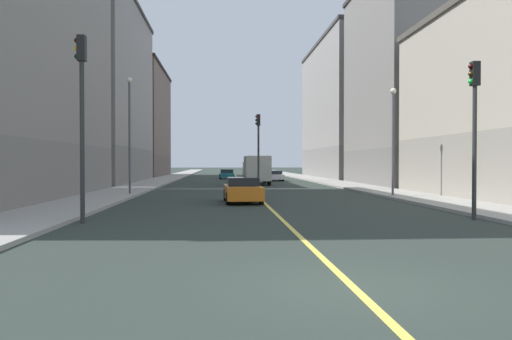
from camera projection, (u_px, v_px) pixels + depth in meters
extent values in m
plane|color=#2A342E|center=(353.00, 287.00, 8.42)|extent=(400.00, 400.00, 0.00)
cube|color=#9E9B93|center=(320.00, 180.00, 57.95)|extent=(3.57, 168.00, 0.15)
cube|color=#9E9B93|center=(161.00, 180.00, 56.64)|extent=(3.57, 168.00, 0.15)
cube|color=#E5D14C|center=(241.00, 181.00, 57.30)|extent=(0.16, 154.00, 0.01)
cube|color=slate|center=(424.00, 167.00, 46.31)|extent=(11.53, 15.66, 3.38)
cube|color=gray|center=(424.00, 67.00, 46.16)|extent=(11.53, 15.66, 15.73)
cube|color=gray|center=(357.00, 163.00, 69.03)|extent=(11.53, 25.46, 4.15)
cube|color=#9E9993|center=(358.00, 97.00, 68.89)|extent=(11.53, 25.46, 14.51)
cube|color=#474442|center=(358.00, 44.00, 68.77)|extent=(11.83, 25.76, 0.40)
cube|color=slate|center=(83.00, 166.00, 51.43)|extent=(11.53, 22.09, 3.66)
cube|color=gray|center=(82.00, 77.00, 51.29)|extent=(11.53, 22.09, 14.98)
cube|color=#3B3937|center=(82.00, 4.00, 51.17)|extent=(11.83, 22.39, 0.40)
cube|color=brown|center=(125.00, 166.00, 74.23)|extent=(11.53, 21.13, 3.20)
cube|color=brown|center=(125.00, 113.00, 74.10)|extent=(11.53, 21.13, 12.93)
cube|color=#2B221D|center=(125.00, 69.00, 74.00)|extent=(11.83, 21.43, 0.40)
cylinder|color=#2D2D2D|center=(474.00, 153.00, 18.25)|extent=(0.16, 0.16, 5.03)
cube|color=black|center=(475.00, 74.00, 18.20)|extent=(0.28, 0.32, 0.90)
sphere|color=#320404|center=(471.00, 66.00, 18.19)|extent=(0.20, 0.20, 0.20)
sphere|color=#352204|center=(471.00, 74.00, 18.19)|extent=(0.20, 0.20, 0.20)
sphere|color=green|center=(471.00, 81.00, 18.19)|extent=(0.20, 0.20, 0.20)
cylinder|color=#2D2D2D|center=(82.00, 142.00, 17.23)|extent=(0.16, 0.16, 5.74)
cube|color=black|center=(82.00, 48.00, 17.18)|extent=(0.28, 0.32, 0.90)
sphere|color=#320404|center=(77.00, 41.00, 17.17)|extent=(0.20, 0.20, 0.20)
sphere|color=orange|center=(77.00, 49.00, 17.17)|extent=(0.20, 0.20, 0.20)
sphere|color=black|center=(77.00, 57.00, 17.18)|extent=(0.20, 0.20, 0.20)
cylinder|color=#2D2D2D|center=(258.00, 158.00, 38.90)|extent=(0.16, 0.16, 5.10)
cube|color=black|center=(258.00, 120.00, 38.86)|extent=(0.28, 0.32, 0.90)
sphere|color=red|center=(256.00, 117.00, 38.84)|extent=(0.20, 0.20, 0.20)
sphere|color=#352204|center=(256.00, 120.00, 38.85)|extent=(0.20, 0.20, 0.20)
sphere|color=black|center=(256.00, 124.00, 38.85)|extent=(0.20, 0.20, 0.20)
cylinder|color=#4C4C51|center=(393.00, 144.00, 29.78)|extent=(0.14, 0.14, 6.23)
sphere|color=#EAEACC|center=(393.00, 91.00, 29.73)|extent=(0.36, 0.36, 0.36)
cylinder|color=#4C4C51|center=(130.00, 138.00, 31.36)|extent=(0.14, 0.14, 7.16)
sphere|color=#EAEACC|center=(129.00, 80.00, 31.31)|extent=(0.36, 0.36, 0.36)
cube|color=white|center=(275.00, 177.00, 57.11)|extent=(1.77, 4.31, 0.57)
cube|color=black|center=(275.00, 172.00, 57.10)|extent=(1.55, 2.23, 0.41)
cylinder|color=black|center=(267.00, 178.00, 58.39)|extent=(0.22, 0.64, 0.64)
cylinder|color=black|center=(280.00, 178.00, 58.50)|extent=(0.22, 0.64, 0.64)
cylinder|color=black|center=(269.00, 179.00, 55.73)|extent=(0.22, 0.64, 0.64)
cylinder|color=black|center=(283.00, 178.00, 55.84)|extent=(0.22, 0.64, 0.64)
cube|color=#196670|center=(227.00, 175.00, 64.36)|extent=(1.95, 4.26, 0.55)
cube|color=black|center=(227.00, 171.00, 64.50)|extent=(1.68, 2.07, 0.49)
cylinder|color=black|center=(220.00, 176.00, 65.59)|extent=(0.23, 0.64, 0.64)
cylinder|color=black|center=(233.00, 176.00, 65.74)|extent=(0.23, 0.64, 0.64)
cylinder|color=black|center=(220.00, 177.00, 62.98)|extent=(0.23, 0.64, 0.64)
cylinder|color=black|center=(234.00, 177.00, 63.13)|extent=(0.23, 0.64, 0.64)
cube|color=orange|center=(243.00, 192.00, 26.24)|extent=(2.02, 4.40, 0.69)
cube|color=black|center=(243.00, 182.00, 26.16)|extent=(1.70, 1.91, 0.45)
cylinder|color=black|center=(226.00, 195.00, 27.48)|extent=(0.25, 0.65, 0.64)
cylinder|color=black|center=(256.00, 195.00, 27.67)|extent=(0.25, 0.65, 0.64)
cylinder|color=black|center=(228.00, 199.00, 24.81)|extent=(0.25, 0.65, 0.64)
cylinder|color=black|center=(261.00, 198.00, 25.00)|extent=(0.25, 0.65, 0.64)
cube|color=beige|center=(254.00, 171.00, 51.04)|extent=(2.30, 2.23, 1.88)
cube|color=#B2B2A8|center=(257.00, 168.00, 46.83)|extent=(2.30, 5.26, 2.32)
cylinder|color=black|center=(244.00, 179.00, 50.59)|extent=(0.30, 0.90, 0.90)
cylinder|color=black|center=(264.00, 179.00, 50.73)|extent=(0.30, 0.90, 0.90)
cylinder|color=black|center=(247.00, 181.00, 45.66)|extent=(0.30, 0.90, 0.90)
cylinder|color=black|center=(269.00, 181.00, 45.81)|extent=(0.30, 0.90, 0.90)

